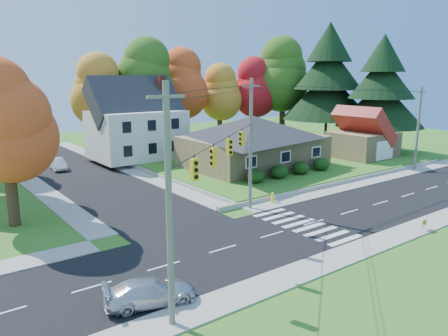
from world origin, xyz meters
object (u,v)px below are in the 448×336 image
object	(u,v)px
ranch_house	(253,140)
silver_sedan	(150,292)
white_car	(58,164)
fire_hydrant	(273,198)

from	to	relation	value
ranch_house	silver_sedan	xyz separation A→B (m)	(-22.44, -19.18, -2.64)
silver_sedan	white_car	world-z (taller)	white_car
ranch_house	white_car	world-z (taller)	ranch_house
white_car	fire_hydrant	distance (m)	25.62
silver_sedan	white_car	xyz separation A→B (m)	(5.31, 32.00, 0.02)
ranch_house	silver_sedan	distance (m)	29.64
ranch_house	fire_hydrant	distance (m)	13.13
fire_hydrant	ranch_house	bearing A→B (deg)	56.74
silver_sedan	white_car	distance (m)	32.44
white_car	fire_hydrant	bearing A→B (deg)	-62.17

